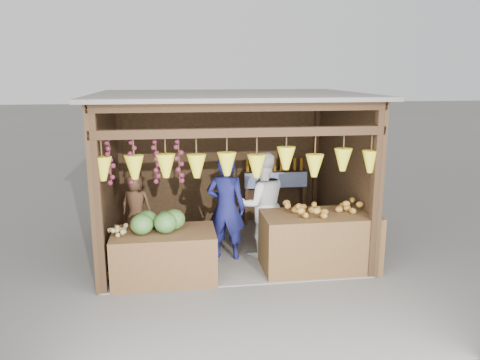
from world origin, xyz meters
The scene contains 12 objects.
ground centered at (0.00, 0.00, 0.00)m, with size 80.00×80.00×0.00m, color #514F49.
stall_structure centered at (-0.03, -0.04, 1.67)m, with size 4.30×3.30×2.66m.
back_shelf centered at (1.05, 1.28, 0.87)m, with size 1.25×0.32×1.32m.
counter_left centered at (-1.10, -1.09, 0.37)m, with size 1.49×0.85×0.73m, color #4B3219.
counter_right centered at (1.25, -1.05, 0.44)m, with size 1.75×0.85×0.89m, color #51381B.
stool centered at (-1.57, 0.03, 0.15)m, with size 0.32×0.32×0.30m, color black.
man_standing centered at (-0.12, -0.43, 0.86)m, with size 0.63×0.41×1.72m, color #161852.
woman_standing centered at (0.48, -0.34, 0.87)m, with size 0.84×0.66×1.74m, color silver.
vendor_seated centered at (-1.57, 0.03, 0.83)m, with size 0.52×0.34×1.06m, color brown.
melon_pile centered at (-1.16, -1.03, 0.89)m, with size 1.00×0.50×0.32m, color #194D14, non-canonical shape.
tanfruit_pile centered at (-1.75, -1.11, 0.80)m, with size 0.34×0.40×0.13m, color #9D8D48, non-canonical shape.
mango_pile centered at (1.35, -1.03, 1.00)m, with size 1.40×0.64×0.22m, color #C03E19, non-canonical shape.
Camera 1 is at (-0.90, -7.60, 2.98)m, focal length 35.00 mm.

